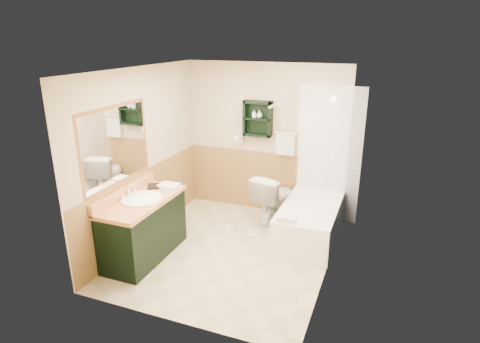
% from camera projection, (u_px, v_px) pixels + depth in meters
% --- Properties ---
extents(floor, '(3.00, 3.00, 0.00)m').
position_uv_depth(floor, '(230.00, 251.00, 5.44)').
color(floor, beige).
rests_on(floor, ground).
extents(back_wall, '(2.60, 0.04, 2.40)m').
position_uv_depth(back_wall, '(266.00, 139.00, 6.39)').
color(back_wall, beige).
rests_on(back_wall, ground).
extents(left_wall, '(0.04, 3.00, 2.40)m').
position_uv_depth(left_wall, '(140.00, 157.00, 5.50)').
color(left_wall, beige).
rests_on(left_wall, ground).
extents(right_wall, '(0.04, 3.00, 2.40)m').
position_uv_depth(right_wall, '(335.00, 180.00, 4.60)').
color(right_wall, beige).
rests_on(right_wall, ground).
extents(ceiling, '(2.60, 3.00, 0.04)m').
position_uv_depth(ceiling, '(228.00, 68.00, 4.65)').
color(ceiling, white).
rests_on(ceiling, back_wall).
extents(wainscot_left, '(2.98, 2.98, 1.00)m').
position_uv_depth(wainscot_left, '(146.00, 204.00, 5.72)').
color(wainscot_left, tan).
rests_on(wainscot_left, left_wall).
extents(wainscot_back, '(2.58, 2.58, 1.00)m').
position_uv_depth(wainscot_back, '(264.00, 181.00, 6.59)').
color(wainscot_back, tan).
rests_on(wainscot_back, back_wall).
extents(mirror_frame, '(1.30, 1.30, 1.00)m').
position_uv_depth(mirror_frame, '(116.00, 146.00, 4.90)').
color(mirror_frame, '#975B31').
rests_on(mirror_frame, left_wall).
extents(mirror_glass, '(1.20, 1.20, 0.90)m').
position_uv_depth(mirror_glass, '(116.00, 146.00, 4.90)').
color(mirror_glass, white).
rests_on(mirror_glass, left_wall).
extents(tile_right, '(1.50, 1.50, 2.10)m').
position_uv_depth(tile_right, '(339.00, 172.00, 5.33)').
color(tile_right, white).
rests_on(tile_right, right_wall).
extents(tile_back, '(0.95, 0.95, 2.10)m').
position_uv_depth(tile_back, '(329.00, 156.00, 6.05)').
color(tile_back, white).
rests_on(tile_back, back_wall).
extents(tile_accent, '(1.50, 1.50, 0.10)m').
position_uv_depth(tile_accent, '(344.00, 109.00, 5.05)').
color(tile_accent, '#154C30').
rests_on(tile_accent, right_wall).
extents(wall_shelf, '(0.45, 0.15, 0.55)m').
position_uv_depth(wall_shelf, '(258.00, 119.00, 6.21)').
color(wall_shelf, black).
rests_on(wall_shelf, back_wall).
extents(hair_dryer, '(0.10, 0.24, 0.18)m').
position_uv_depth(hair_dryer, '(240.00, 138.00, 6.45)').
color(hair_dryer, silver).
rests_on(hair_dryer, back_wall).
extents(towel_bar, '(0.40, 0.06, 0.40)m').
position_uv_depth(towel_bar, '(286.00, 133.00, 6.16)').
color(towel_bar, white).
rests_on(towel_bar, back_wall).
extents(curtain_rod, '(0.03, 1.60, 0.03)m').
position_uv_depth(curtain_rod, '(287.00, 98.00, 5.27)').
color(curtain_rod, silver).
rests_on(curtain_rod, back_wall).
extents(shower_curtain, '(1.05, 1.05, 1.70)m').
position_uv_depth(shower_curtain, '(288.00, 156.00, 5.70)').
color(shower_curtain, beige).
rests_on(shower_curtain, curtain_rod).
extents(vanity, '(0.59, 1.28, 0.81)m').
position_uv_depth(vanity, '(144.00, 228.00, 5.20)').
color(vanity, black).
rests_on(vanity, ground).
extents(bathtub, '(0.77, 1.50, 0.51)m').
position_uv_depth(bathtub, '(310.00, 221.00, 5.74)').
color(bathtub, white).
rests_on(bathtub, ground).
extents(toilet, '(0.63, 0.89, 0.79)m').
position_uv_depth(toilet, '(274.00, 199.00, 6.17)').
color(toilet, white).
rests_on(toilet, ground).
extents(counter_towel, '(0.27, 0.21, 0.04)m').
position_uv_depth(counter_towel, '(169.00, 186.00, 5.48)').
color(counter_towel, white).
rests_on(counter_towel, vanity).
extents(vanity_book, '(0.15, 0.10, 0.21)m').
position_uv_depth(vanity_book, '(147.00, 180.00, 5.44)').
color(vanity_book, black).
rests_on(vanity_book, vanity).
extents(tub_towel, '(0.23, 0.19, 0.07)m').
position_uv_depth(tub_towel, '(287.00, 218.00, 5.16)').
color(tub_towel, white).
rests_on(tub_towel, bathtub).
extents(soap_bottle_a, '(0.09, 0.13, 0.06)m').
position_uv_depth(soap_bottle_a, '(254.00, 116.00, 6.21)').
color(soap_bottle_a, white).
rests_on(soap_bottle_a, wall_shelf).
extents(soap_bottle_b, '(0.13, 0.14, 0.09)m').
position_uv_depth(soap_bottle_b, '(259.00, 115.00, 6.18)').
color(soap_bottle_b, white).
rests_on(soap_bottle_b, wall_shelf).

